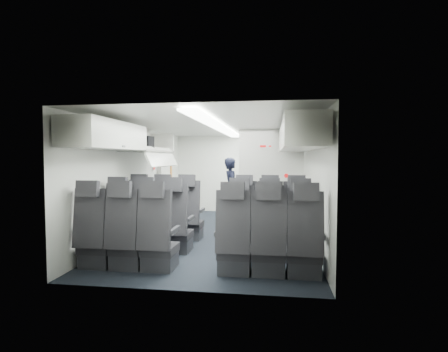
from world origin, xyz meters
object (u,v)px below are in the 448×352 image
(seat_row_rear, at_px, (195,242))
(boarding_door, at_px, (165,181))
(seat_row_front, at_px, (217,219))
(flight_attendant, at_px, (231,190))
(galley_unit, at_px, (270,179))
(seat_row_mid, at_px, (208,229))
(carry_on_bag, at_px, (142,143))

(seat_row_rear, relative_size, boarding_door, 1.79)
(seat_row_front, xyz_separation_m, boarding_door, (-1.64, 2.09, 0.55))
(seat_row_front, bearing_deg, flight_attendant, 89.03)
(boarding_door, relative_size, flight_attendant, 1.21)
(galley_unit, bearing_deg, seat_row_rear, -100.65)
(seat_row_rear, bearing_deg, seat_row_front, 90.00)
(seat_row_rear, relative_size, galley_unit, 1.75)
(seat_row_mid, relative_size, carry_on_bag, 8.53)
(seat_row_rear, distance_m, carry_on_bag, 2.65)
(carry_on_bag, bearing_deg, boarding_door, 100.18)
(seat_row_front, bearing_deg, seat_row_rear, -90.00)
(seat_row_front, relative_size, seat_row_rear, 1.00)
(carry_on_bag, bearing_deg, galley_unit, 58.62)
(flight_attendant, bearing_deg, seat_row_mid, 160.00)
(seat_row_front, bearing_deg, boarding_door, 128.16)
(seat_row_rear, height_order, galley_unit, galley_unit)
(seat_row_rear, relative_size, carry_on_bag, 8.53)
(seat_row_rear, height_order, boarding_door, boarding_door)
(seat_row_mid, distance_m, seat_row_rear, 0.90)
(seat_row_mid, bearing_deg, galley_unit, 77.12)
(seat_row_mid, distance_m, flight_attendant, 2.87)
(seat_row_mid, height_order, galley_unit, galley_unit)
(boarding_door, bearing_deg, seat_row_front, -51.84)
(galley_unit, bearing_deg, seat_row_front, -106.28)
(seat_row_rear, relative_size, flight_attendant, 2.17)
(seat_row_mid, relative_size, seat_row_rear, 1.00)
(galley_unit, bearing_deg, boarding_door, -155.72)
(seat_row_front, height_order, flight_attendant, flight_attendant)
(flight_attendant, bearing_deg, seat_row_front, 159.69)
(seat_row_front, xyz_separation_m, seat_row_mid, (0.00, -0.90, 0.00))
(carry_on_bag, bearing_deg, flight_attendant, 58.34)
(seat_row_front, relative_size, carry_on_bag, 8.53)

